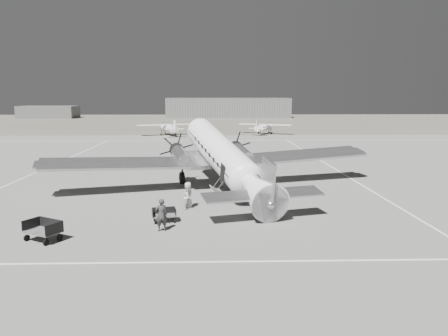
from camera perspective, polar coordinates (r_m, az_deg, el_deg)
ground at (r=33.75m, az=-0.41°, el=-3.36°), size 260.00×260.00×0.00m
taxi_line_near at (r=20.34m, az=0.44°, el=-12.14°), size 60.00×0.15×0.01m
taxi_line_right at (r=36.05m, az=19.06°, el=-3.05°), size 0.15×80.00×0.01m
taxi_line_left at (r=46.87m, az=-23.27°, el=-0.50°), size 0.15×60.00×0.01m
taxi_line_horizon at (r=73.29m, az=-1.07°, el=3.60°), size 90.00×0.15×0.01m
grass_infield at (r=128.12m, az=-1.30°, el=6.12°), size 260.00×90.00×0.01m
hangar_main at (r=153.06m, az=0.53°, el=7.90°), size 42.00×14.00×6.60m
shed_secondary at (r=157.65m, az=-21.92°, el=6.80°), size 18.00×10.00×4.00m
dc3_airliner at (r=34.09m, az=-0.09°, el=1.31°), size 32.08×26.18×5.31m
light_plane_left at (r=83.37m, az=-7.26°, el=5.07°), size 14.14×12.83×2.41m
light_plane_right at (r=85.86m, az=5.33°, el=5.17°), size 13.49×12.55×2.23m
baggage_cart_near at (r=26.48m, az=-7.84°, el=-6.13°), size 1.66×1.32×0.83m
baggage_cart_far at (r=24.74m, az=-22.58°, el=-7.59°), size 2.36×2.16×1.09m
ground_crew at (r=24.69m, az=-8.19°, el=-6.06°), size 0.76×0.58×1.85m
ramp_agent at (r=29.19m, az=-4.71°, el=-3.81°), size 0.85×0.95×1.61m
passenger at (r=29.61m, az=-4.71°, el=-3.50°), size 0.57×0.86×1.73m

